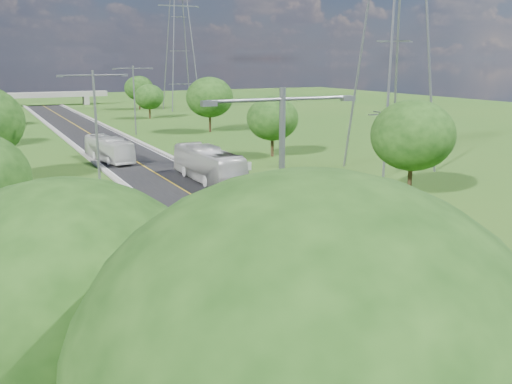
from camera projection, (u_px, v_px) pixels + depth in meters
ground at (126, 156)px, 66.02m from camera, size 260.00×260.00×0.00m
road at (114, 148)px, 71.25m from camera, size 8.00×150.00×0.06m
curb_left at (79, 150)px, 69.38m from camera, size 0.50×150.00×0.22m
curb_right at (147, 145)px, 73.07m from camera, size 0.50×150.00×0.22m
speed_limit_sign at (248, 171)px, 48.73m from camera, size 0.55×0.09×2.40m
overpass at (42, 96)px, 135.20m from camera, size 30.00×3.00×3.20m
streetlight_near_left at (281, 203)px, 20.23m from camera, size 5.90×0.25×10.00m
streetlight_mid_left at (96, 118)px, 48.99m from camera, size 5.90×0.25×10.00m
streetlight_far_right at (134, 94)px, 82.96m from camera, size 5.90×0.25×10.00m
power_tower_near at (396, 26)px, 54.95m from camera, size 9.00×6.40×28.00m
power_tower_far at (180, 44)px, 122.05m from camera, size 9.00×6.40×28.00m
tree_la at (66, 306)px, 13.42m from camera, size 7.14×7.14×8.30m
tree_lf at (310, 375)px, 9.36m from camera, size 7.98×7.98×9.28m
tree_rb at (413, 135)px, 45.69m from camera, size 6.72×6.72×7.82m
tree_rc at (273, 119)px, 64.57m from camera, size 5.88×5.88×6.84m
tree_rd at (210, 97)px, 86.15m from camera, size 7.14×7.14×8.30m
tree_re at (149, 97)px, 106.26m from camera, size 5.46×5.46×6.35m
tree_rf at (139, 88)px, 125.07m from camera, size 6.30×6.30×7.33m
bus_outbound at (208, 164)px, 51.58m from camera, size 2.84×11.20×3.11m
bus_inbound at (109, 149)px, 61.99m from camera, size 3.57×9.71×2.64m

